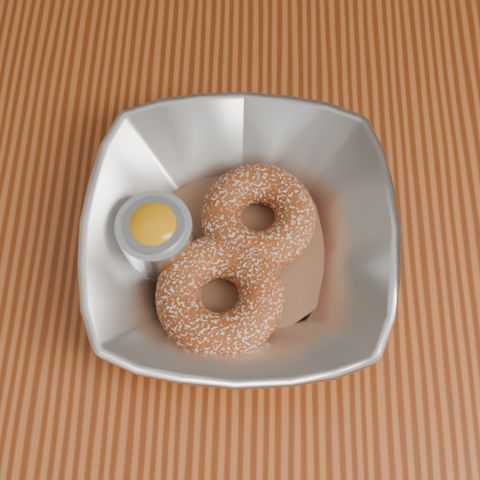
{
  "coord_description": "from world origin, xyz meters",
  "views": [
    {
      "loc": [
        -0.04,
        -0.27,
        1.25
      ],
      "look_at": [
        -0.05,
        -0.07,
        0.78
      ],
      "focal_mm": 50.0,
      "sensor_mm": 36.0,
      "label": 1
    }
  ],
  "objects_px": {
    "table": "(292,225)",
    "donut_back": "(258,217)",
    "donut_front": "(220,295)",
    "serving_bowl": "(240,241)",
    "ramekin": "(156,235)"
  },
  "relations": [
    {
      "from": "donut_front",
      "to": "table",
      "type": "bearing_deg",
      "value": 61.29
    },
    {
      "from": "serving_bowl",
      "to": "donut_back",
      "type": "relative_size",
      "value": 2.6
    },
    {
      "from": "ramekin",
      "to": "donut_back",
      "type": "bearing_deg",
      "value": 15.72
    },
    {
      "from": "serving_bowl",
      "to": "donut_back",
      "type": "xyz_separation_m",
      "value": [
        0.01,
        0.02,
        -0.0
      ]
    },
    {
      "from": "donut_back",
      "to": "donut_front",
      "type": "xyz_separation_m",
      "value": [
        -0.03,
        -0.07,
        0.0
      ]
    },
    {
      "from": "serving_bowl",
      "to": "donut_front",
      "type": "bearing_deg",
      "value": -107.64
    },
    {
      "from": "donut_front",
      "to": "serving_bowl",
      "type": "bearing_deg",
      "value": 72.36
    },
    {
      "from": "table",
      "to": "donut_back",
      "type": "height_order",
      "value": "donut_back"
    },
    {
      "from": "serving_bowl",
      "to": "donut_front",
      "type": "height_order",
      "value": "serving_bowl"
    },
    {
      "from": "table",
      "to": "serving_bowl",
      "type": "distance_m",
      "value": 0.15
    },
    {
      "from": "donut_front",
      "to": "donut_back",
      "type": "bearing_deg",
      "value": 67.26
    },
    {
      "from": "table",
      "to": "donut_back",
      "type": "relative_size",
      "value": 13.32
    },
    {
      "from": "table",
      "to": "donut_front",
      "type": "distance_m",
      "value": 0.18
    },
    {
      "from": "table",
      "to": "serving_bowl",
      "type": "height_order",
      "value": "serving_bowl"
    },
    {
      "from": "donut_back",
      "to": "donut_front",
      "type": "height_order",
      "value": "donut_front"
    }
  ]
}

